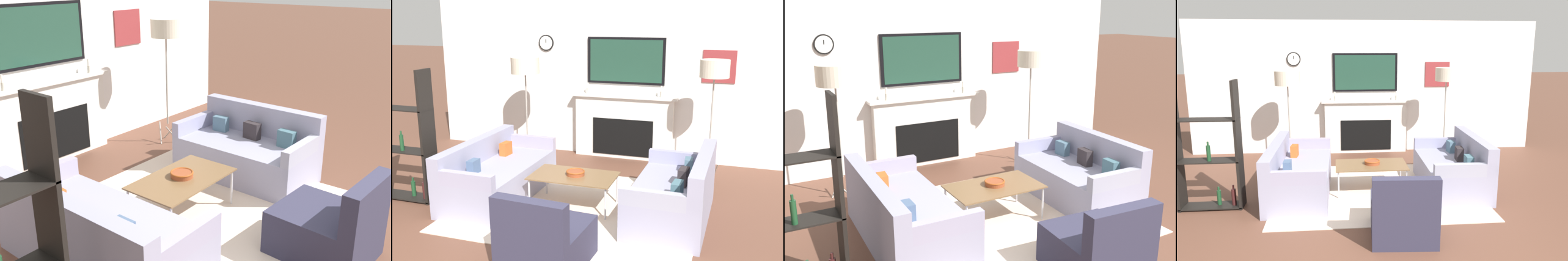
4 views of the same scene
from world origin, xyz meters
TOP-DOWN VIEW (x-y plane):
  - fireplace_wall at (0.00, 4.32)m, footprint 7.15×0.28m
  - area_rug at (0.00, 1.96)m, footprint 3.00×2.51m
  - couch_left at (-1.19, 1.96)m, footprint 0.88×1.88m
  - couch_right at (1.20, 1.96)m, footprint 0.91×1.64m
  - armchair at (0.15, 0.48)m, footprint 0.79×0.88m
  - coffee_table at (-0.09, 1.95)m, footprint 1.08×0.63m
  - decorative_bowl at (-0.07, 1.97)m, footprint 0.24×0.24m
  - floor_lamp_left at (-1.48, 3.51)m, footprint 0.46×0.46m
  - floor_lamp_right at (1.48, 3.51)m, footprint 0.42×0.42m
  - shelf_unit at (-2.30, 1.52)m, footprint 0.84×0.28m

SIDE VIEW (x-z plane):
  - area_rug at x=0.00m, z-range 0.00..0.01m
  - armchair at x=0.15m, z-range -0.14..0.67m
  - couch_left at x=-1.19m, z-range -0.10..0.67m
  - couch_right at x=1.20m, z-range -0.12..0.71m
  - coffee_table at x=-0.09m, z-range 0.19..0.61m
  - decorative_bowl at x=-0.07m, z-range 0.43..0.48m
  - shelf_unit at x=-2.30m, z-range -0.08..1.68m
  - fireplace_wall at x=0.00m, z-range -0.13..2.57m
  - floor_lamp_left at x=-1.48m, z-range 0.72..2.47m
  - floor_lamp_right at x=1.48m, z-range 0.74..2.54m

